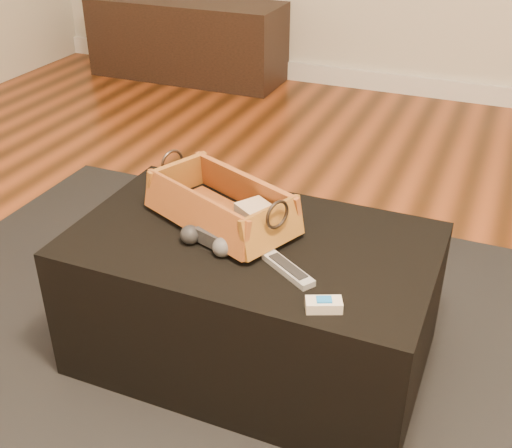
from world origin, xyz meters
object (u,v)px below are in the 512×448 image
at_px(silver_remote, 288,269).
at_px(ottoman, 252,300).
at_px(tv_remote, 212,213).
at_px(wicker_basket, 221,207).
at_px(media_cabinet, 187,40).
at_px(game_controller, 209,239).
at_px(cream_gadget, 324,305).

bearing_deg(silver_remote, ottoman, 141.70).
xyz_separation_m(tv_remote, wicker_basket, (0.03, 0.01, 0.02)).
height_order(media_cabinet, tv_remote, media_cabinet).
relative_size(media_cabinet, ottoman, 1.31).
distance_m(tv_remote, game_controller, 0.14).
bearing_deg(media_cabinet, tv_remote, -60.20).
height_order(game_controller, cream_gadget, game_controller).
distance_m(game_controller, silver_remote, 0.24).
bearing_deg(ottoman, cream_gadget, -39.44).
bearing_deg(wicker_basket, media_cabinet, 120.35).
bearing_deg(silver_remote, wicker_basket, 148.32).
bearing_deg(cream_gadget, wicker_basket, 145.10).
bearing_deg(media_cabinet, silver_remote, -56.96).
distance_m(tv_remote, wicker_basket, 0.04).
xyz_separation_m(media_cabinet, tv_remote, (1.39, -2.42, 0.20)).
relative_size(ottoman, tv_remote, 4.27).
xyz_separation_m(media_cabinet, silver_remote, (1.67, -2.58, 0.18)).
bearing_deg(game_controller, silver_remote, -7.04).
xyz_separation_m(silver_remote, cream_gadget, (0.13, -0.11, 0.00)).
bearing_deg(game_controller, media_cabinet, 119.47).
bearing_deg(wicker_basket, ottoman, -21.37).
height_order(ottoman, cream_gadget, cream_gadget).
xyz_separation_m(media_cabinet, wicker_basket, (1.41, -2.41, 0.23)).
bearing_deg(cream_gadget, media_cabinet, 123.88).
relative_size(tv_remote, game_controller, 1.37).
bearing_deg(ottoman, tv_remote, 164.88).
bearing_deg(tv_remote, ottoman, 2.47).
height_order(ottoman, silver_remote, silver_remote).
relative_size(game_controller, silver_remote, 1.02).
bearing_deg(tv_remote, cream_gadget, -14.91).
height_order(media_cabinet, silver_remote, media_cabinet).
bearing_deg(ottoman, wicker_basket, 158.63).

